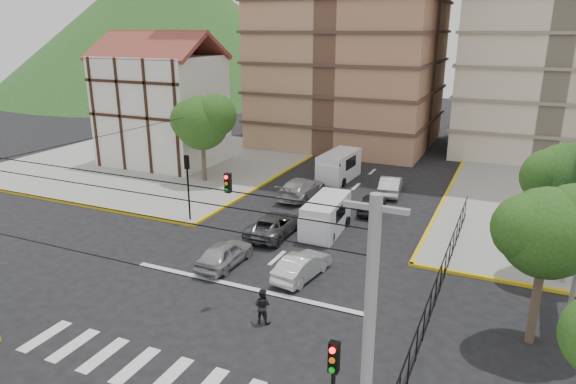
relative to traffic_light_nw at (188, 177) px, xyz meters
The scene contains 22 objects.
ground 11.46m from the traffic_light_nw, 45.00° to the right, with size 160.00×160.00×0.00m, color black.
sidewalk_nw 17.52m from the traffic_light_nw, 135.00° to the left, with size 26.00×26.00×0.15m, color gray.
crosswalk_stripes 16.15m from the traffic_light_nw, 60.52° to the right, with size 12.00×2.40×0.01m, color silver.
stop_line 10.68m from the traffic_light_nw, 40.24° to the right, with size 13.00×0.40×0.01m, color silver.
tudor_building 16.70m from the traffic_light_nw, 132.55° to the left, with size 10.80×8.05×12.23m.
distant_hill 78.84m from the traffic_light_nw, 127.19° to the left, with size 70.00×70.00×28.00m, color #24511B.
park_fence 17.40m from the traffic_light_nw, 11.11° to the right, with size 0.10×22.50×1.66m, color black, non-canonical shape.
tree_park_a 21.75m from the traffic_light_nw, 15.49° to the right, with size 4.41×3.60×6.83m.
tree_park_c 22.03m from the traffic_light_nw, ahead, with size 4.65×3.80×7.25m.
tree_tudor 9.42m from the traffic_light_nw, 116.53° to the left, with size 5.39×4.40×7.43m.
traffic_light_nw is the anchor object (origin of this frame).
traffic_light_hanging 12.86m from the traffic_light_nw, 51.58° to the right, with size 18.00×9.12×0.92m.
utility_pole_se 23.82m from the traffic_light_nw, 45.00° to the right, with size 1.40×0.28×9.00m.
van_right_lane 9.35m from the traffic_light_nw, 10.63° to the left, with size 2.15×4.97×2.20m.
van_left_lane 14.56m from the traffic_light_nw, 66.04° to the left, with size 2.39×5.42×2.39m.
car_silver_front_left 7.78m from the traffic_light_nw, 40.67° to the right, with size 1.64×4.08×1.39m, color #ADAEB2.
car_white_front_right 11.20m from the traffic_light_nw, 23.74° to the right, with size 1.39×3.98×1.31m, color silver.
car_grey_mid_left 6.64m from the traffic_light_nw, ahead, with size 2.25×4.87×1.35m, color #505256.
car_silver_rear_left 9.43m from the traffic_light_nw, 58.07° to the left, with size 2.13×5.24×1.52m, color #ABABAF.
car_darkgrey_mid_right 12.83m from the traffic_light_nw, 32.55° to the left, with size 1.55×3.86×1.31m, color #262729.
car_white_rear_right 15.89m from the traffic_light_nw, 46.43° to the left, with size 1.52×4.37×1.44m, color silver.
pedestrian_crosswalk 13.73m from the traffic_light_nw, 41.96° to the right, with size 0.79×0.61×1.62m, color black.
Camera 1 is at (11.45, -18.83, 12.39)m, focal length 32.00 mm.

